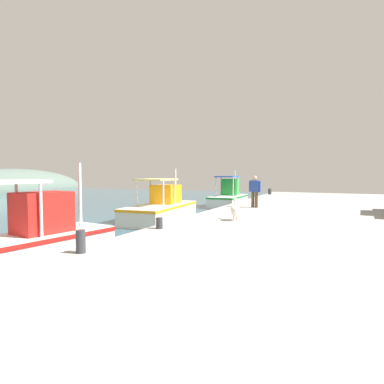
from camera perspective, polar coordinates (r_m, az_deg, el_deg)
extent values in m
cube|color=#9E9E99|center=(13.21, 21.39, -6.39)|extent=(36.00, 10.00, 0.80)
ellipsoid|color=#596B60|center=(52.82, -29.03, 0.15)|extent=(23.82, 10.48, 6.39)
cube|color=white|center=(9.85, -27.97, -9.55)|extent=(5.27, 2.42, 0.91)
cube|color=red|center=(9.77, -28.03, -7.40)|extent=(5.32, 2.46, 0.12)
cube|color=red|center=(9.99, -24.95, -3.29)|extent=(1.56, 1.21, 1.15)
cylinder|color=silver|center=(9.27, -25.18, -2.97)|extent=(0.08, 0.08, 1.42)
cylinder|color=silver|center=(10.28, -28.62, -2.46)|extent=(0.08, 0.08, 1.42)
cube|color=silver|center=(9.40, -30.73, 1.53)|extent=(2.22, 1.53, 0.08)
cylinder|color=silver|center=(10.68, -19.22, -0.47)|extent=(0.10, 0.10, 2.00)
cube|color=silver|center=(17.45, -5.56, -3.68)|extent=(5.77, 2.59, 0.90)
cube|color=orange|center=(17.41, -5.57, -2.47)|extent=(5.81, 2.64, 0.12)
cube|color=orange|center=(18.00, -4.64, -0.38)|extent=(1.68, 1.40, 1.03)
cylinder|color=silver|center=(15.90, -5.10, -0.37)|extent=(0.08, 0.08, 1.31)
cylinder|color=silver|center=(16.56, -9.74, -0.25)|extent=(0.08, 0.08, 1.31)
cylinder|color=silver|center=(17.29, -3.02, -0.06)|extent=(0.08, 0.08, 1.31)
cylinder|color=silver|center=(17.90, -7.38, 0.03)|extent=(0.08, 0.08, 1.31)
cube|color=#D8CC72|center=(16.87, -6.32, 2.20)|extent=(2.40, 1.74, 0.08)
cylinder|color=silver|center=(19.26, -2.95, 1.23)|extent=(0.10, 0.10, 1.94)
torus|color=orange|center=(18.34, -6.52, -0.32)|extent=(0.55, 0.15, 0.54)
cube|color=white|center=(24.92, 6.47, -1.61)|extent=(4.60, 2.00, 0.85)
cube|color=#1E8C2D|center=(24.89, 6.48, -0.82)|extent=(4.64, 2.04, 0.12)
cube|color=#1E8C2D|center=(25.39, 6.87, 0.89)|extent=(1.30, 1.17, 1.28)
cylinder|color=silver|center=(23.67, 7.31, 0.88)|extent=(0.08, 0.08, 1.43)
cylinder|color=silver|center=(24.08, 4.24, 0.94)|extent=(0.08, 0.08, 1.43)
cylinder|color=silver|center=(24.85, 8.11, 1.00)|extent=(0.08, 0.08, 1.43)
cylinder|color=silver|center=(25.24, 5.17, 1.05)|extent=(0.08, 0.08, 1.43)
cube|color=#1E4CB2|center=(24.43, 6.22, 2.73)|extent=(1.88, 1.44, 0.08)
cylinder|color=silver|center=(26.48, 7.58, 1.70)|extent=(0.10, 0.10, 1.93)
torus|color=orange|center=(25.59, 5.51, 0.92)|extent=(0.54, 0.11, 0.54)
cylinder|color=tan|center=(12.24, 7.94, -4.54)|extent=(0.04, 0.04, 0.22)
cylinder|color=tan|center=(12.24, 7.37, -4.53)|extent=(0.04, 0.04, 0.22)
ellipsoid|color=white|center=(12.26, 7.67, -3.35)|extent=(0.70, 0.48, 0.40)
ellipsoid|color=silver|center=(12.20, 7.67, -3.09)|extent=(0.62, 0.50, 0.28)
cylinder|color=white|center=(12.43, 7.70, -2.24)|extent=(0.21, 0.14, 0.27)
sphere|color=white|center=(12.49, 7.71, -1.47)|extent=(0.20, 0.20, 0.16)
cone|color=#F2B272|center=(12.69, 7.73, -1.48)|extent=(0.31, 0.15, 0.07)
cylinder|color=#4C3823|center=(16.97, 11.35, -1.35)|extent=(0.16, 0.16, 0.82)
cylinder|color=#4C3823|center=(17.05, 10.73, -1.32)|extent=(0.16, 0.16, 0.82)
cube|color=navy|center=(16.97, 11.06, 1.04)|extent=(0.31, 0.48, 0.59)
cylinder|color=navy|center=(16.87, 11.91, 0.94)|extent=(0.10, 0.10, 0.56)
cylinder|color=navy|center=(17.08, 10.22, 0.99)|extent=(0.10, 0.10, 0.56)
sphere|color=tan|center=(16.96, 11.08, 2.47)|extent=(0.22, 0.22, 0.22)
cylinder|color=#333338|center=(7.70, -19.12, -8.28)|extent=(0.21, 0.21, 0.52)
cylinder|color=#333338|center=(10.46, -5.80, -5.50)|extent=(0.22, 0.22, 0.36)
cylinder|color=#333338|center=(27.69, 13.62, 0.09)|extent=(0.27, 0.27, 0.48)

